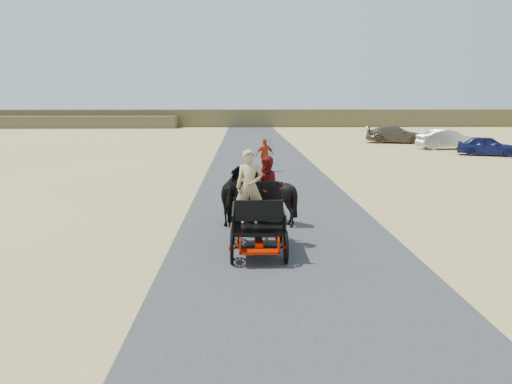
{
  "coord_description": "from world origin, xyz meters",
  "views": [
    {
      "loc": [
        -1.15,
        -10.48,
        3.68
      ],
      "look_at": [
        -0.78,
        2.97,
        1.2
      ],
      "focal_mm": 35.0,
      "sensor_mm": 36.0,
      "label": 1
    }
  ],
  "objects_px": {
    "horse_left": "(237,195)",
    "car_a": "(487,146)",
    "carriage": "(258,237)",
    "car_b": "(447,139)",
    "horse_right": "(273,195)",
    "car_c": "(395,135)",
    "pedestrian": "(265,155)",
    "car_d": "(395,133)"
  },
  "relations": [
    {
      "from": "pedestrian",
      "to": "car_b",
      "type": "height_order",
      "value": "pedestrian"
    },
    {
      "from": "car_c",
      "to": "pedestrian",
      "type": "bearing_deg",
      "value": 157.74
    },
    {
      "from": "carriage",
      "to": "horse_right",
      "type": "relative_size",
      "value": 1.41
    },
    {
      "from": "horse_right",
      "to": "car_c",
      "type": "xyz_separation_m",
      "value": [
        12.43,
        28.44,
        -0.11
      ]
    },
    {
      "from": "car_a",
      "to": "pedestrian",
      "type": "bearing_deg",
      "value": 137.43
    },
    {
      "from": "horse_left",
      "to": "horse_right",
      "type": "xyz_separation_m",
      "value": [
        1.1,
        0.0,
        0.0
      ]
    },
    {
      "from": "carriage",
      "to": "horse_right",
      "type": "height_order",
      "value": "horse_right"
    },
    {
      "from": "horse_left",
      "to": "horse_right",
      "type": "relative_size",
      "value": 1.18
    },
    {
      "from": "horse_right",
      "to": "car_b",
      "type": "xyz_separation_m",
      "value": [
        14.72,
        22.85,
        -0.11
      ]
    },
    {
      "from": "horse_left",
      "to": "car_b",
      "type": "distance_m",
      "value": 27.79
    },
    {
      "from": "horse_right",
      "to": "car_d",
      "type": "height_order",
      "value": "horse_right"
    },
    {
      "from": "pedestrian",
      "to": "car_d",
      "type": "distance_m",
      "value": 25.29
    },
    {
      "from": "carriage",
      "to": "car_c",
      "type": "xyz_separation_m",
      "value": [
        12.98,
        31.44,
        0.38
      ]
    },
    {
      "from": "carriage",
      "to": "horse_left",
      "type": "relative_size",
      "value": 1.2
    },
    {
      "from": "horse_left",
      "to": "car_d",
      "type": "relative_size",
      "value": 0.46
    },
    {
      "from": "car_b",
      "to": "car_a",
      "type": "bearing_deg",
      "value": -173.38
    },
    {
      "from": "car_b",
      "to": "car_d",
      "type": "relative_size",
      "value": 1.04
    },
    {
      "from": "horse_right",
      "to": "car_b",
      "type": "bearing_deg",
      "value": -122.8
    },
    {
      "from": "car_c",
      "to": "horse_right",
      "type": "bearing_deg",
      "value": 169.21
    },
    {
      "from": "carriage",
      "to": "car_a",
      "type": "relative_size",
      "value": 0.62
    },
    {
      "from": "carriage",
      "to": "horse_right",
      "type": "xyz_separation_m",
      "value": [
        0.55,
        3.0,
        0.49
      ]
    },
    {
      "from": "car_d",
      "to": "horse_right",
      "type": "bearing_deg",
      "value": 158.72
    },
    {
      "from": "horse_left",
      "to": "car_a",
      "type": "height_order",
      "value": "horse_left"
    },
    {
      "from": "horse_left",
      "to": "pedestrian",
      "type": "xyz_separation_m",
      "value": [
        1.36,
        11.11,
        0.02
      ]
    },
    {
      "from": "horse_left",
      "to": "pedestrian",
      "type": "distance_m",
      "value": 11.19
    },
    {
      "from": "carriage",
      "to": "pedestrian",
      "type": "relative_size",
      "value": 1.39
    },
    {
      "from": "horse_left",
      "to": "pedestrian",
      "type": "height_order",
      "value": "pedestrian"
    },
    {
      "from": "car_a",
      "to": "car_c",
      "type": "height_order",
      "value": "car_c"
    },
    {
      "from": "horse_left",
      "to": "car_b",
      "type": "bearing_deg",
      "value": -124.71
    },
    {
      "from": "car_c",
      "to": "horse_left",
      "type": "bearing_deg",
      "value": 167.38
    },
    {
      "from": "car_d",
      "to": "horse_left",
      "type": "bearing_deg",
      "value": 157.1
    },
    {
      "from": "horse_left",
      "to": "pedestrian",
      "type": "bearing_deg",
      "value": -96.96
    },
    {
      "from": "horse_left",
      "to": "car_a",
      "type": "relative_size",
      "value": 0.52
    },
    {
      "from": "car_b",
      "to": "car_c",
      "type": "height_order",
      "value": "car_b"
    },
    {
      "from": "horse_right",
      "to": "car_c",
      "type": "height_order",
      "value": "horse_right"
    },
    {
      "from": "pedestrian",
      "to": "car_c",
      "type": "xyz_separation_m",
      "value": [
        12.17,
        17.33,
        -0.12
      ]
    },
    {
      "from": "pedestrian",
      "to": "car_c",
      "type": "height_order",
      "value": "pedestrian"
    },
    {
      "from": "horse_left",
      "to": "car_d",
      "type": "xyz_separation_m",
      "value": [
        14.76,
        32.56,
        -0.25
      ]
    },
    {
      "from": "car_a",
      "to": "car_d",
      "type": "xyz_separation_m",
      "value": [
        -1.94,
        14.26,
        -0.05
      ]
    },
    {
      "from": "pedestrian",
      "to": "car_d",
      "type": "xyz_separation_m",
      "value": [
        13.4,
        21.45,
        -0.26
      ]
    },
    {
      "from": "carriage",
      "to": "car_b",
      "type": "bearing_deg",
      "value": 59.42
    },
    {
      "from": "horse_right",
      "to": "car_c",
      "type": "bearing_deg",
      "value": -113.61
    }
  ]
}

